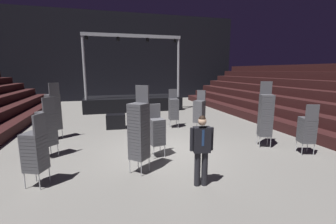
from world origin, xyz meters
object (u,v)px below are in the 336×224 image
Objects in this scene: chair_stack_front_left at (174,108)px; chair_stack_mid_left at (47,127)px; stage_riser at (133,102)px; man_with_tie at (202,147)px; chair_stack_rear_left at (157,131)px; equipment_road_case at (116,121)px; chair_stack_mid_right at (139,130)px; chair_stack_rear_right at (54,111)px; chair_stack_front_right at (307,129)px; chair_stack_aisle_left at (199,111)px; chair_stack_mid_centre at (266,115)px; chair_stack_rear_centre at (35,150)px.

chair_stack_front_left is 0.96× the size of chair_stack_mid_left.
man_with_tie is (0.23, -11.73, 0.43)m from stage_riser.
chair_stack_rear_left reaches higher than equipment_road_case.
chair_stack_mid_right is 1.04× the size of chair_stack_rear_right.
man_with_tie reaches higher than chair_stack_rear_left.
stage_riser is at bearing 130.46° from chair_stack_front_right.
chair_stack_mid_left is (-4.00, 3.09, -0.01)m from man_with_tie.
man_with_tie reaches higher than equipment_road_case.
chair_stack_front_left is at bearing -124.83° from chair_stack_rear_left.
chair_stack_aisle_left is at bearing 138.60° from chair_stack_front_right.
chair_stack_front_left is 0.79× the size of chair_stack_mid_right.
chair_stack_mid_left reaches higher than chair_stack_front_left.
chair_stack_front_left is (1.05, 5.80, -0.05)m from man_with_tie.
chair_stack_rear_right is 6.21m from chair_stack_aisle_left.
chair_stack_mid_right reaches higher than chair_stack_rear_left.
stage_riser reaches higher than chair_stack_aisle_left.
stage_riser reaches higher than chair_stack_mid_centre.
chair_stack_mid_right reaches higher than chair_stack_rear_right.
chair_stack_rear_centre reaches higher than man_with_tie.
chair_stack_rear_centre is (-7.28, -1.09, -0.29)m from chair_stack_mid_centre.
chair_stack_mid_right is at bearing -92.07° from chair_stack_rear_right.
chair_stack_front_right is at bearing -136.57° from chair_stack_mid_right.
chair_stack_mid_left is 1.05× the size of chair_stack_aisle_left.
chair_stack_front_right is 8.11m from chair_stack_rear_centre.
chair_stack_mid_right is at bearing -31.27° from man_with_tie.
chair_stack_rear_left is 1.90× the size of equipment_road_case.
chair_stack_rear_centre is (0.16, -2.04, -0.08)m from chair_stack_mid_left.
chair_stack_mid_left is (-5.06, -2.71, 0.04)m from chair_stack_front_left.
chair_stack_rear_left is (0.73, 1.07, -0.34)m from chair_stack_mid_right.
chair_stack_mid_centre is at bearing -53.45° from chair_stack_mid_left.
equipment_road_case is at bearing 24.39° from chair_stack_aisle_left.
stage_riser reaches higher than chair_stack_front_left.
chair_stack_rear_left is at bearing 69.37° from chair_stack_front_left.
chair_stack_mid_centre reaches higher than chair_stack_rear_centre.
chair_stack_mid_right reaches higher than chair_stack_aisle_left.
chair_stack_front_right is 5.61m from chair_stack_mid_right.
chair_stack_mid_right is (-2.38, -4.65, 0.25)m from chair_stack_front_left.
chair_stack_rear_left is at bearing -92.18° from stage_riser.
chair_stack_front_right is (4.50, -10.65, 0.30)m from stage_riser.
equipment_road_case is (-5.14, 4.21, -0.85)m from chair_stack_mid_centre.
chair_stack_rear_centre is at bearing 46.40° from chair_stack_mid_right.
stage_riser is 7.25m from chair_stack_aisle_left.
chair_stack_mid_centre is 8.23m from chair_stack_rear_right.
chair_stack_front_right is at bearing -66.95° from chair_stack_rear_centre.
chair_stack_aisle_left reaches higher than chair_stack_front_right.
equipment_road_case is at bearing -85.10° from chair_stack_rear_left.
chair_stack_front_right is at bearing -59.76° from chair_stack_mid_left.
stage_riser is at bearing -102.26° from chair_stack_rear_left.
chair_stack_mid_centre is at bearing 164.38° from chair_stack_aisle_left.
chair_stack_mid_right is at bearing -82.13° from chair_stack_mid_left.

